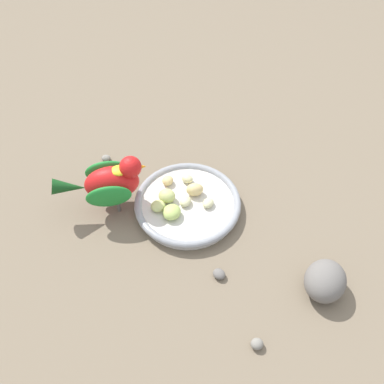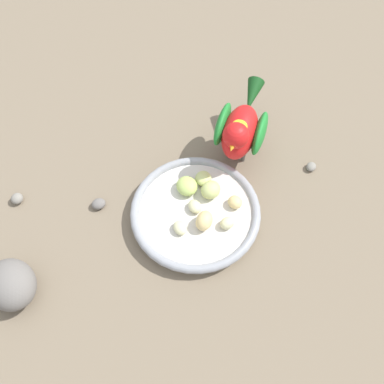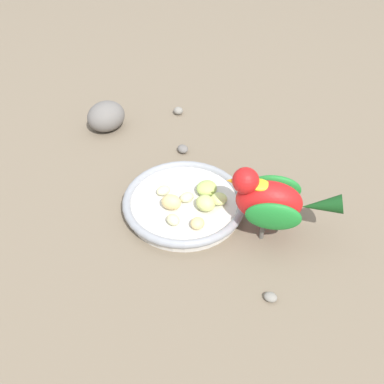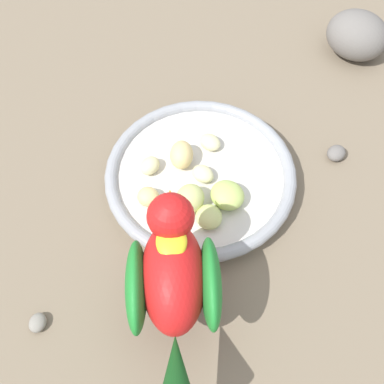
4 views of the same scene
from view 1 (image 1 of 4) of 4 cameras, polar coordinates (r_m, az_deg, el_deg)
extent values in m
plane|color=#756651|center=(0.96, -0.94, -1.64)|extent=(4.00, 4.00, 0.00)
cylinder|color=beige|center=(0.95, -0.60, -1.79)|extent=(0.21, 0.21, 0.02)
torus|color=#93969B|center=(0.94, -0.60, -1.40)|extent=(0.22, 0.22, 0.02)
ellipsoid|color=beige|center=(0.93, -0.82, -1.24)|extent=(0.03, 0.03, 0.02)
ellipsoid|color=#E5C67F|center=(0.97, -3.12, 1.48)|extent=(0.03, 0.03, 0.02)
ellipsoid|color=beige|center=(0.97, -0.61, 1.69)|extent=(0.03, 0.03, 0.02)
ellipsoid|color=#B2CC66|center=(0.91, -2.61, -2.57)|extent=(0.05, 0.05, 0.02)
ellipsoid|color=#C6D17A|center=(0.92, -4.35, -1.80)|extent=(0.03, 0.03, 0.02)
ellipsoid|color=#C6D17A|center=(0.93, -3.22, -0.49)|extent=(0.05, 0.05, 0.03)
ellipsoid|color=#E5C67F|center=(0.94, 0.31, 0.38)|extent=(0.04, 0.04, 0.03)
ellipsoid|color=beige|center=(0.93, 2.07, -1.41)|extent=(0.03, 0.03, 0.02)
cylinder|color=#59544C|center=(0.97, -9.47, -0.38)|extent=(0.01, 0.01, 0.04)
cylinder|color=#59544C|center=(0.95, -9.37, -1.67)|extent=(0.01, 0.01, 0.04)
ellipsoid|color=red|center=(0.92, -10.17, 1.13)|extent=(0.13, 0.10, 0.08)
ellipsoid|color=#1E7F2D|center=(0.94, -10.77, 2.62)|extent=(0.09, 0.05, 0.06)
ellipsoid|color=#1E7F2D|center=(0.90, -10.56, -0.57)|extent=(0.09, 0.05, 0.06)
cone|color=#144719|center=(0.92, -15.42, 0.60)|extent=(0.08, 0.06, 0.05)
sphere|color=red|center=(0.89, -7.86, 3.18)|extent=(0.06, 0.06, 0.04)
cone|color=orange|center=(0.89, -6.49, 3.21)|extent=(0.02, 0.02, 0.02)
ellipsoid|color=yellow|center=(0.89, -9.24, 2.74)|extent=(0.04, 0.04, 0.01)
ellipsoid|color=slate|center=(0.86, 16.61, -10.81)|extent=(0.11, 0.11, 0.06)
ellipsoid|color=gray|center=(0.81, 8.29, -18.62)|extent=(0.03, 0.03, 0.02)
ellipsoid|color=gray|center=(1.06, -10.91, 4.28)|extent=(0.03, 0.03, 0.01)
ellipsoid|color=slate|center=(0.86, 3.48, -10.40)|extent=(0.03, 0.03, 0.02)
camera|label=2|loc=(0.80, 28.63, 39.48)|focal=39.68mm
camera|label=3|loc=(1.20, -14.60, 42.21)|focal=44.18mm
camera|label=4|loc=(0.69, -32.87, 23.20)|focal=48.14mm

